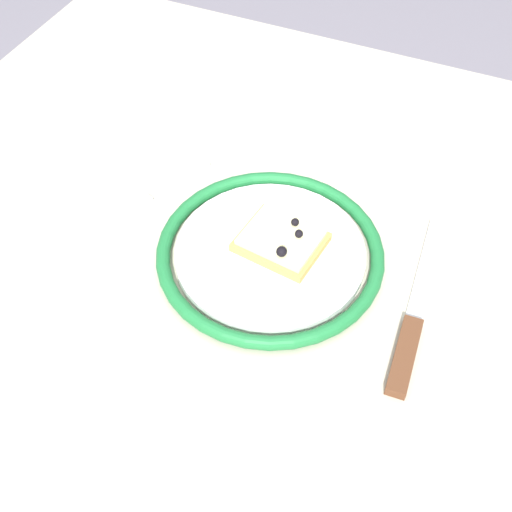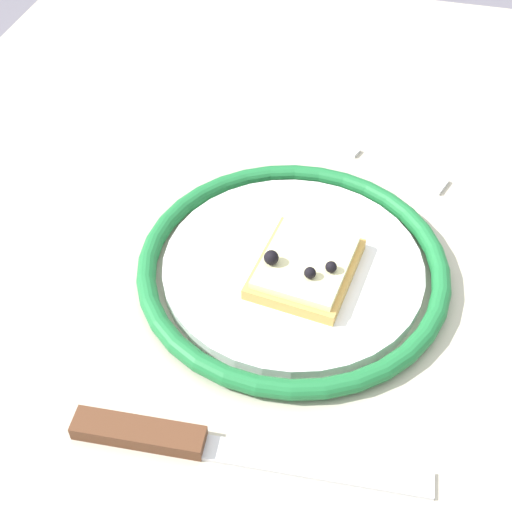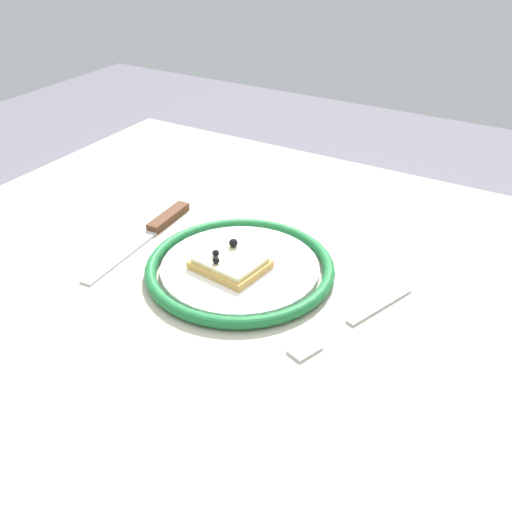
{
  "view_description": "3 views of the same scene",
  "coord_description": "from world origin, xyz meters",
  "px_view_note": "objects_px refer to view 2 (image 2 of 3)",
  "views": [
    {
      "loc": [
        0.18,
        -0.44,
        1.31
      ],
      "look_at": [
        0.0,
        -0.03,
        0.77
      ],
      "focal_mm": 45.55,
      "sensor_mm": 36.0,
      "label": 1
    },
    {
      "loc": [
        0.4,
        0.06,
        1.17
      ],
      "look_at": [
        0.03,
        -0.04,
        0.78
      ],
      "focal_mm": 49.37,
      "sensor_mm": 36.0,
      "label": 2
    },
    {
      "loc": [
        -0.34,
        0.54,
        1.19
      ],
      "look_at": [
        -0.01,
        -0.03,
        0.77
      ],
      "focal_mm": 40.98,
      "sensor_mm": 36.0,
      "label": 3
    }
  ],
  "objects_px": {
    "fork": "(351,151)",
    "pizza_slice_near": "(303,266)",
    "dining_table": "(303,335)",
    "knife": "(186,442)",
    "plate": "(293,267)"
  },
  "relations": [
    {
      "from": "fork",
      "to": "pizza_slice_near",
      "type": "bearing_deg",
      "value": -4.02
    },
    {
      "from": "dining_table",
      "to": "fork",
      "type": "xyz_separation_m",
      "value": [
        -0.16,
        0.01,
        0.09
      ]
    },
    {
      "from": "knife",
      "to": "pizza_slice_near",
      "type": "bearing_deg",
      "value": 164.6
    },
    {
      "from": "fork",
      "to": "dining_table",
      "type": "bearing_deg",
      "value": -3.63
    },
    {
      "from": "pizza_slice_near",
      "to": "fork",
      "type": "height_order",
      "value": "pizza_slice_near"
    },
    {
      "from": "pizza_slice_near",
      "to": "knife",
      "type": "distance_m",
      "value": 0.17
    },
    {
      "from": "pizza_slice_near",
      "to": "fork",
      "type": "relative_size",
      "value": 0.51
    },
    {
      "from": "pizza_slice_near",
      "to": "knife",
      "type": "relative_size",
      "value": 0.41
    },
    {
      "from": "dining_table",
      "to": "plate",
      "type": "bearing_deg",
      "value": -49.87
    },
    {
      "from": "plate",
      "to": "pizza_slice_near",
      "type": "xyz_separation_m",
      "value": [
        0.01,
        0.01,
        0.01
      ]
    },
    {
      "from": "plate",
      "to": "knife",
      "type": "xyz_separation_m",
      "value": [
        0.17,
        -0.04,
        -0.0
      ]
    },
    {
      "from": "plate",
      "to": "pizza_slice_near",
      "type": "bearing_deg",
      "value": 48.26
    },
    {
      "from": "pizza_slice_near",
      "to": "knife",
      "type": "height_order",
      "value": "pizza_slice_near"
    },
    {
      "from": "pizza_slice_near",
      "to": "plate",
      "type": "bearing_deg",
      "value": -131.74
    },
    {
      "from": "plate",
      "to": "fork",
      "type": "distance_m",
      "value": 0.17
    }
  ]
}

